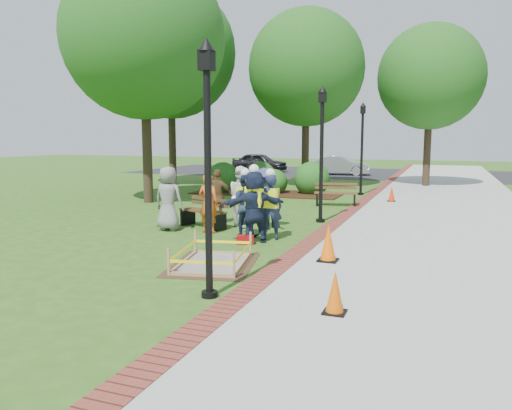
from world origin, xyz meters
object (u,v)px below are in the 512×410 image
at_px(bench_near, 203,218).
at_px(wet_concrete_pad, 213,254).
at_px(hivis_worker_c, 245,203).
at_px(lamp_near, 208,150).
at_px(hivis_worker_a, 254,204).
at_px(hivis_worker_b, 270,205).
at_px(cone_front, 335,293).

bearing_deg(bench_near, wet_concrete_pad, -60.59).
bearing_deg(hivis_worker_c, wet_concrete_pad, -80.58).
distance_m(wet_concrete_pad, lamp_near, 3.10).
distance_m(hivis_worker_a, hivis_worker_b, 0.57).
xyz_separation_m(lamp_near, hivis_worker_b, (-0.61, 4.87, -1.55)).
height_order(bench_near, lamp_near, lamp_near).
bearing_deg(cone_front, wet_concrete_pad, 146.38).
xyz_separation_m(wet_concrete_pad, hivis_worker_a, (0.00, 2.43, 0.75)).
xyz_separation_m(wet_concrete_pad, hivis_worker_b, (0.26, 2.93, 0.70)).
height_order(bench_near, hivis_worker_c, hivis_worker_c).
height_order(cone_front, lamp_near, lamp_near).
xyz_separation_m(bench_near, cone_front, (5.21, -5.88, 0.05)).
bearing_deg(bench_near, hivis_worker_b, -20.91).
xyz_separation_m(wet_concrete_pad, lamp_near, (0.87, -1.94, 2.25)).
relative_size(wet_concrete_pad, hivis_worker_a, 1.29).
bearing_deg(hivis_worker_c, hivis_worker_a, -53.29).
xyz_separation_m(bench_near, hivis_worker_b, (2.44, -0.93, 0.65)).
bearing_deg(hivis_worker_b, wet_concrete_pad, -95.14).
height_order(hivis_worker_a, hivis_worker_c, hivis_worker_a).
height_order(bench_near, hivis_worker_a, hivis_worker_a).
relative_size(hivis_worker_b, hivis_worker_c, 1.02).
bearing_deg(cone_front, hivis_worker_c, 124.60).
distance_m(cone_front, hivis_worker_b, 5.70).
height_order(lamp_near, hivis_worker_b, lamp_near).
relative_size(cone_front, lamp_near, 0.16).
distance_m(wet_concrete_pad, hivis_worker_b, 3.02).
distance_m(cone_front, hivis_worker_a, 5.42).
height_order(lamp_near, hivis_worker_a, lamp_near).
relative_size(wet_concrete_pad, bench_near, 1.51).
bearing_deg(wet_concrete_pad, bench_near, 119.41).
xyz_separation_m(cone_front, hivis_worker_a, (-3.03, 4.44, 0.66)).
height_order(cone_front, hivis_worker_a, hivis_worker_a).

